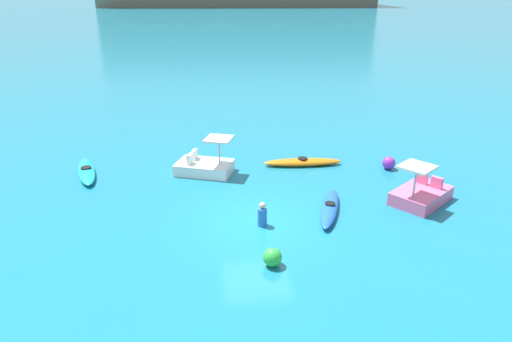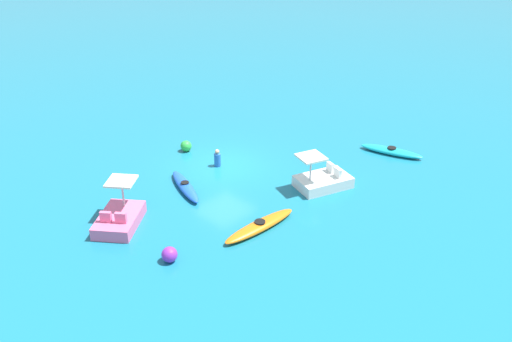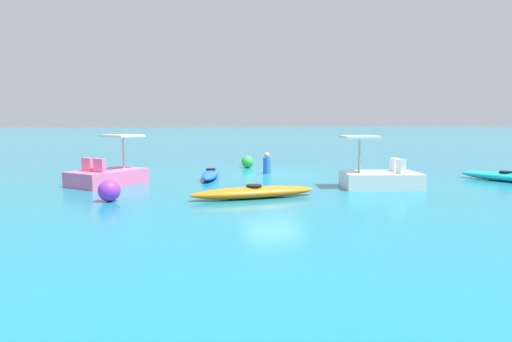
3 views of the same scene
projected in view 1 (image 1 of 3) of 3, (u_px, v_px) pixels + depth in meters
The scene contains 9 objects.
ground_plane at pixel (256, 222), 15.74m from camera, with size 600.00×600.00×0.00m, color #19728C.
kayak_orange at pixel (303, 162), 20.66m from camera, with size 3.62×0.86×0.37m.
kayak_cyan at pixel (87, 171), 19.63m from camera, with size 1.53×3.26×0.37m.
kayak_blue at pixel (330, 208), 16.41m from camera, with size 1.67×3.18×0.37m.
pedal_boat_white at pixel (205, 166), 19.77m from camera, with size 2.77×2.23×1.68m.
pedal_boat_pink at pixel (421, 194), 17.12m from camera, with size 2.82×2.66×1.68m.
buoy_green at pixel (272, 257), 13.22m from camera, with size 0.57×0.57×0.57m, color green.
buoy_purple at pixel (389, 163), 20.21m from camera, with size 0.58×0.58×0.58m, color purple.
person_near_shore at pixel (262, 215), 15.40m from camera, with size 0.39×0.39×0.88m.
Camera 1 is at (-1.65, -13.74, 7.71)m, focal length 31.41 mm.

